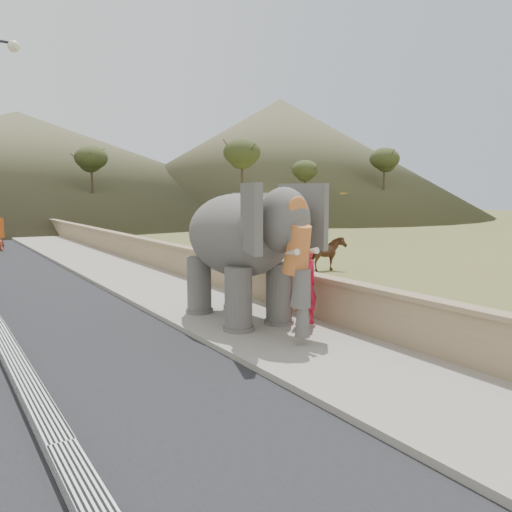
# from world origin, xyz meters

# --- Properties ---
(ground) EXTENTS (160.00, 160.00, 0.00)m
(ground) POSITION_xyz_m (0.00, 0.00, 0.00)
(ground) COLOR olive
(ground) RESTS_ON ground
(walkway) EXTENTS (3.00, 120.00, 0.15)m
(walkway) POSITION_xyz_m (0.00, 10.00, 0.07)
(walkway) COLOR #9E9687
(walkway) RESTS_ON ground
(parapet) EXTENTS (0.30, 120.00, 1.10)m
(parapet) POSITION_xyz_m (1.65, 10.00, 0.55)
(parapet) COLOR tan
(parapet) RESTS_ON ground
(cow) EXTENTS (1.65, 0.76, 1.39)m
(cow) POSITION_xyz_m (7.20, 9.51, 0.69)
(cow) COLOR brown
(cow) RESTS_ON ground
(distant_car) EXTENTS (4.55, 3.30, 1.44)m
(distant_car) POSITION_xyz_m (15.85, 35.24, 0.72)
(distant_car) COLOR #ACABB2
(distant_car) RESTS_ON ground
(bus_white) EXTENTS (11.26, 4.29, 3.10)m
(bus_white) POSITION_xyz_m (23.81, 34.96, 1.55)
(bus_white) COLOR beige
(bus_white) RESTS_ON ground
(bus_orange) EXTENTS (11.10, 3.00, 3.10)m
(bus_orange) POSITION_xyz_m (33.34, 31.72, 1.55)
(bus_orange) COLOR gold
(bus_orange) RESTS_ON ground
(hill_right) EXTENTS (56.00, 56.00, 16.00)m
(hill_right) POSITION_xyz_m (36.00, 52.00, 8.00)
(hill_right) COLOR brown
(hill_right) RESTS_ON ground
(hill_far) EXTENTS (80.00, 80.00, 14.00)m
(hill_far) POSITION_xyz_m (5.00, 70.00, 7.00)
(hill_far) COLOR brown
(hill_far) RESTS_ON ground
(elephant_and_man) EXTENTS (2.42, 4.40, 3.16)m
(elephant_and_man) POSITION_xyz_m (0.02, 4.53, 1.72)
(elephant_and_man) COLOR slate
(elephant_and_man) RESTS_ON ground
(trees) EXTENTS (47.03, 42.80, 9.74)m
(trees) POSITION_xyz_m (0.80, 28.19, 4.11)
(trees) COLOR #473828
(trees) RESTS_ON ground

